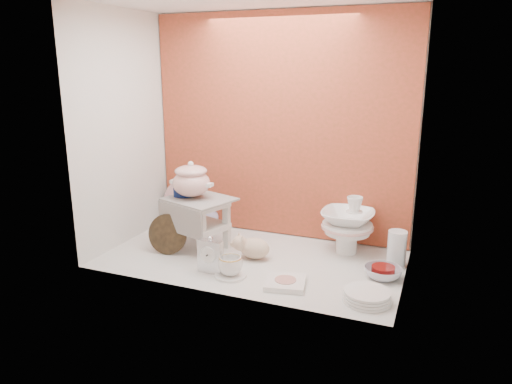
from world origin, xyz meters
TOP-DOWN VIEW (x-y plane):
  - ground at (0.00, 0.00)m, footprint 1.80×1.80m
  - niche_shell at (0.00, 0.18)m, footprint 1.86×1.03m
  - step_stool at (-0.38, 0.04)m, footprint 0.48×0.44m
  - soup_tureen at (-0.43, 0.04)m, footprint 0.30×0.30m
  - cobalt_bowl at (-0.50, 0.06)m, footprint 0.14×0.14m
  - floral_platter at (-0.69, 0.44)m, footprint 0.37×0.24m
  - blue_white_vase at (-0.52, 0.32)m, footprint 0.28×0.28m
  - lacquer_tray at (-0.52, -0.12)m, footprint 0.26×0.10m
  - mantel_clock at (-0.14, -0.28)m, footprint 0.15×0.06m
  - plush_pig at (0.02, -0.00)m, footprint 0.24×0.17m
  - teacup_saucer at (-0.01, -0.29)m, footprint 0.24×0.24m
  - gold_rim_teacup at (-0.01, -0.29)m, footprint 0.15×0.15m
  - lattice_dish at (0.31, -0.28)m, footprint 0.25×0.25m
  - dinner_plate_stack at (0.75, -0.30)m, footprint 0.25×0.25m
  - crystal_bowl at (0.79, 0.01)m, footprint 0.21×0.21m
  - clear_glass_vase at (0.84, 0.21)m, footprint 0.14×0.14m
  - porcelain_tower at (0.52, 0.31)m, footprint 0.40×0.40m

SIDE VIEW (x-z plane):
  - ground at x=0.00m, z-range 0.00..0.00m
  - teacup_saucer at x=-0.01m, z-range 0.00..0.01m
  - lattice_dish at x=0.31m, z-range 0.00..0.03m
  - dinner_plate_stack at x=0.75m, z-range 0.00..0.06m
  - crystal_bowl at x=0.79m, z-range 0.00..0.06m
  - gold_rim_teacup at x=-0.01m, z-range 0.01..0.12m
  - plush_pig at x=0.02m, z-range 0.00..0.14m
  - mantel_clock at x=-0.14m, z-range 0.00..0.21m
  - clear_glass_vase at x=0.84m, z-range 0.00..0.22m
  - lacquer_tray at x=-0.52m, z-range 0.00..0.25m
  - blue_white_vase at x=-0.52m, z-range 0.00..0.25m
  - step_stool at x=-0.38m, z-range 0.00..0.33m
  - floral_platter at x=-0.69m, z-range 0.00..0.35m
  - porcelain_tower at x=0.52m, z-range 0.00..0.37m
  - cobalt_bowl at x=-0.50m, z-range 0.33..0.38m
  - soup_tureen at x=-0.43m, z-range 0.33..0.57m
  - niche_shell at x=0.00m, z-range 0.17..1.70m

